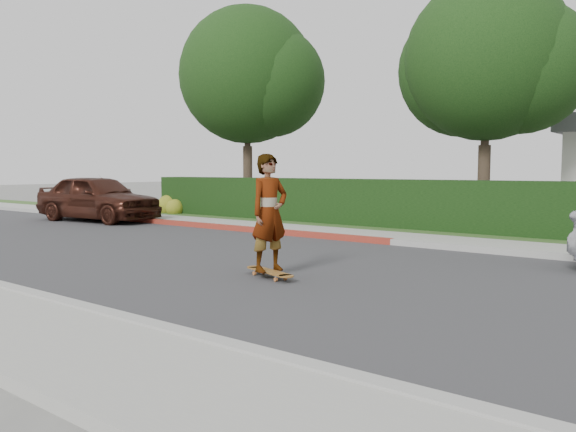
% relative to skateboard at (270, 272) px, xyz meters
% --- Properties ---
extents(ground, '(120.00, 120.00, 0.00)m').
position_rel_skateboard_xyz_m(ground, '(-1.30, 0.85, -0.11)').
color(ground, slate).
rests_on(ground, ground).
extents(road, '(60.00, 8.00, 0.01)m').
position_rel_skateboard_xyz_m(road, '(-1.30, 0.85, -0.10)').
color(road, '#2D2D30').
rests_on(road, ground).
extents(curb_near, '(60.00, 0.20, 0.15)m').
position_rel_skateboard_xyz_m(curb_near, '(-1.30, -3.25, -0.03)').
color(curb_near, '#9E9E99').
rests_on(curb_near, ground).
extents(curb_far, '(60.00, 0.20, 0.15)m').
position_rel_skateboard_xyz_m(curb_far, '(-1.30, 4.95, -0.03)').
color(curb_far, '#9E9E99').
rests_on(curb_far, ground).
extents(curb_red_section, '(12.00, 0.21, 0.15)m').
position_rel_skateboard_xyz_m(curb_red_section, '(-6.30, 4.95, -0.03)').
color(curb_red_section, maroon).
rests_on(curb_red_section, ground).
extents(sidewalk_far, '(60.00, 1.60, 0.12)m').
position_rel_skateboard_xyz_m(sidewalk_far, '(-1.30, 5.85, -0.05)').
color(sidewalk_far, gray).
rests_on(sidewalk_far, ground).
extents(planting_strip, '(60.00, 1.60, 0.10)m').
position_rel_skateboard_xyz_m(planting_strip, '(-1.30, 7.45, -0.06)').
color(planting_strip, '#2D4C1E').
rests_on(planting_strip, ground).
extents(hedge, '(15.00, 1.00, 1.50)m').
position_rel_skateboard_xyz_m(hedge, '(-4.30, 8.05, 0.64)').
color(hedge, black).
rests_on(hedge, ground).
extents(flowering_shrub, '(1.40, 1.00, 0.90)m').
position_rel_skateboard_xyz_m(flowering_shrub, '(-11.30, 7.58, 0.23)').
color(flowering_shrub, '#2D4C19').
rests_on(flowering_shrub, ground).
extents(tree_left, '(5.99, 5.21, 8.00)m').
position_rel_skateboard_xyz_m(tree_left, '(-8.81, 9.53, 5.16)').
color(tree_left, '#33261C').
rests_on(tree_left, ground).
extents(tree_center, '(5.66, 4.84, 7.44)m').
position_rel_skateboard_xyz_m(tree_center, '(0.19, 10.03, 4.80)').
color(tree_center, '#33261C').
rests_on(tree_center, ground).
extents(skateboard, '(1.24, 0.60, 0.11)m').
position_rel_skateboard_xyz_m(skateboard, '(0.00, 0.00, 0.00)').
color(skateboard, '#B76832').
rests_on(skateboard, ground).
extents(skateboarder, '(0.60, 0.78, 1.92)m').
position_rel_skateboard_xyz_m(skateboarder, '(0.00, -0.00, 0.98)').
color(skateboarder, white).
rests_on(skateboarder, skateboard).
extents(car_maroon, '(4.96, 2.40, 1.63)m').
position_rel_skateboard_xyz_m(car_maroon, '(-11.29, 4.32, 0.71)').
color(car_maroon, '#3E1C13').
rests_on(car_maroon, ground).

